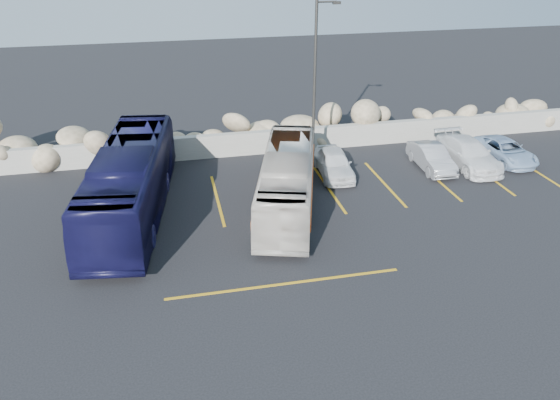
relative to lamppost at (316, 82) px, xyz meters
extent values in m
plane|color=black|center=(-2.56, -9.50, -4.30)|extent=(90.00, 90.00, 0.00)
cube|color=gray|center=(-2.56, 2.50, -3.70)|extent=(60.00, 0.40, 1.20)
cube|color=#C59017|center=(-5.06, -2.50, -4.29)|extent=(0.12, 5.00, 0.01)
cube|color=#C59017|center=(0.04, -2.50, -4.29)|extent=(0.12, 5.00, 0.01)
cube|color=#C59017|center=(2.74, -2.50, -4.29)|extent=(0.12, 5.00, 0.01)
cube|color=#C59017|center=(5.34, -2.50, -4.29)|extent=(0.12, 5.00, 0.01)
cube|color=#C59017|center=(7.94, -2.50, -4.29)|extent=(0.12, 5.00, 0.01)
cube|color=#C59017|center=(10.54, -2.50, -4.29)|extent=(0.12, 5.00, 0.01)
cube|color=#C59017|center=(-3.56, -9.30, -4.29)|extent=(8.00, 0.12, 0.01)
cylinder|color=#33312D|center=(-0.06, 0.00, -0.30)|extent=(0.14, 0.14, 8.00)
cylinder|color=#33312D|center=(0.39, 0.00, 3.50)|extent=(0.90, 0.08, 0.08)
cube|color=#33312D|center=(0.84, 0.00, 3.45)|extent=(0.35, 0.18, 0.12)
imported|color=beige|center=(-2.22, -3.82, -3.08)|extent=(4.44, 8.96, 2.43)
imported|color=#111035|center=(-8.58, -3.03, -2.84)|extent=(3.90, 10.70, 2.91)
imported|color=white|center=(0.73, -1.07, -3.67)|extent=(1.78, 3.78, 1.25)
imported|color=#A1A1A5|center=(5.63, -1.34, -3.71)|extent=(1.36, 3.59, 1.17)
imported|color=white|center=(7.56, -1.40, -3.64)|extent=(1.92, 4.53, 1.30)
imported|color=#8FABCB|center=(9.76, -1.20, -3.76)|extent=(1.95, 3.93, 1.07)
camera|label=1|loc=(-6.96, -23.98, 6.45)|focal=35.00mm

